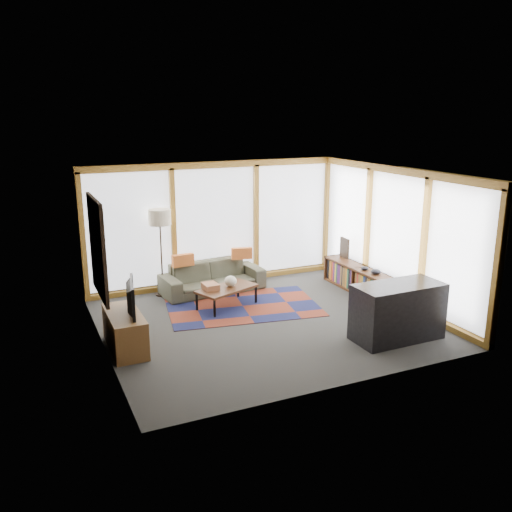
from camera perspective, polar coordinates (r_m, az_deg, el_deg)
name	(u,v)px	position (r m, az deg, el deg)	size (l,w,h in m)	color
ground	(265,322)	(9.57, 0.99, -6.94)	(5.50, 5.50, 0.00)	#2C2C2A
room_envelope	(277,228)	(9.82, 2.25, 3.01)	(5.52, 5.02, 2.62)	#463D34
rug	(243,306)	(10.30, -1.41, -5.29)	(2.80, 1.80, 0.01)	maroon
sofa	(212,277)	(11.07, -4.61, -2.25)	(2.09, 0.82, 0.61)	#353728
pillow_left	(183,260)	(10.80, -7.70, -0.44)	(0.44, 0.13, 0.24)	#C16027
pillow_right	(242,253)	(11.23, -1.52, 0.29)	(0.43, 0.13, 0.24)	#C16027
floor_lamp	(161,253)	(10.86, -9.94, 0.33)	(0.44, 0.44, 1.74)	black
coffee_table	(227,297)	(10.23, -3.08, -4.35)	(1.14, 0.57, 0.38)	#382510
book_stack	(210,286)	(10.09, -4.82, -3.20)	(0.26, 0.32, 0.11)	brown
vase	(231,281)	(10.22, -2.70, -2.66)	(0.23, 0.23, 0.20)	beige
bookshelf	(359,280)	(11.20, 10.83, -2.48)	(0.39, 2.12, 0.53)	#382510
bowl_a	(376,272)	(10.72, 12.50, -1.61)	(0.20, 0.20, 0.10)	black
bowl_b	(365,268)	(10.94, 11.37, -1.27)	(0.15, 0.15, 0.08)	black
shelf_picture	(344,248)	(11.77, 9.30, 0.86)	(0.04, 0.33, 0.43)	black
tv_console	(125,331)	(8.67, -13.63, -7.70)	(0.49, 1.18, 0.59)	brown
television	(127,297)	(8.48, -13.46, -4.25)	(0.88, 0.11, 0.50)	black
bar_counter	(398,312)	(9.04, 14.68, -5.69)	(1.45, 0.68, 0.92)	black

